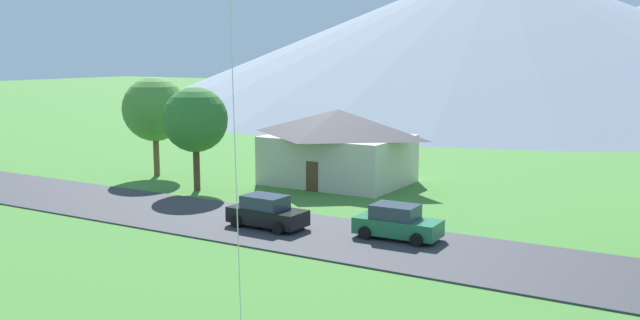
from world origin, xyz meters
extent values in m
cube|color=#38383D|center=(0.00, 28.07, 0.04)|extent=(160.00, 7.36, 0.08)
cone|color=gray|center=(-26.88, 124.85, 12.85)|extent=(127.56, 127.56, 25.70)
cube|color=beige|center=(-12.75, 41.13, 1.69)|extent=(9.31, 6.99, 3.38)
pyramid|color=#474247|center=(-12.75, 41.13, 4.31)|extent=(10.05, 7.55, 1.86)
cube|color=brown|center=(-12.75, 37.61, 1.00)|extent=(0.90, 0.06, 2.00)
cylinder|color=#4C3823|center=(-19.52, 33.92, 1.58)|extent=(0.44, 0.44, 3.15)
sphere|color=#33752D|center=(-19.52, 33.92, 4.77)|extent=(4.32, 4.32, 4.32)
cylinder|color=brown|center=(-25.83, 36.72, 1.61)|extent=(0.44, 0.44, 3.23)
sphere|color=#4C8938|center=(-25.83, 36.72, 5.01)|extent=(4.75, 4.75, 4.75)
cube|color=black|center=(-9.53, 27.87, 0.68)|extent=(4.26, 1.95, 0.80)
cube|color=#2D3847|center=(-9.68, 27.88, 1.42)|extent=(2.26, 1.66, 0.68)
cylinder|color=black|center=(-8.14, 28.74, 0.40)|extent=(0.65, 0.26, 0.64)
cylinder|color=black|center=(-8.21, 26.91, 0.40)|extent=(0.65, 0.26, 0.64)
cylinder|color=black|center=(-10.84, 28.84, 0.40)|extent=(0.65, 0.26, 0.64)
cylinder|color=black|center=(-10.91, 27.00, 0.40)|extent=(0.65, 0.26, 0.64)
cube|color=#237042|center=(-2.74, 29.32, 0.68)|extent=(4.25, 1.91, 0.80)
cube|color=#2D3847|center=(-2.89, 29.31, 1.42)|extent=(2.24, 1.64, 0.68)
cylinder|color=black|center=(-1.41, 30.27, 0.40)|extent=(0.65, 0.26, 0.64)
cylinder|color=black|center=(-1.37, 28.43, 0.40)|extent=(0.65, 0.26, 0.64)
cylinder|color=black|center=(-4.11, 30.20, 0.40)|extent=(0.65, 0.26, 0.64)
cylinder|color=black|center=(-4.06, 28.36, 0.40)|extent=(0.65, 0.26, 0.64)
cylinder|color=silver|center=(2.89, 9.22, 7.34)|extent=(3.14, 3.74, 11.60)
camera|label=1|loc=(11.06, -1.31, 9.09)|focal=39.22mm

